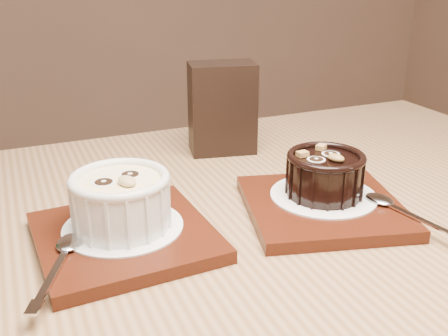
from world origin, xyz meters
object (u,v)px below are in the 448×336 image
(condiment_stand, at_px, (222,108))
(tray_right, at_px, (323,207))
(table, at_px, (219,308))
(ramekin_dark, at_px, (325,172))
(tray_left, at_px, (125,237))
(ramekin_white, at_px, (121,198))

(condiment_stand, bearing_deg, tray_right, -78.66)
(table, xyz_separation_m, condiment_stand, (0.09, 0.27, 0.16))
(ramekin_dark, bearing_deg, tray_left, 158.83)
(ramekin_white, height_order, tray_right, ramekin_white)
(table, distance_m, ramekin_dark, 0.20)
(condiment_stand, bearing_deg, tray_left, -127.58)
(tray_right, bearing_deg, ramekin_dark, 60.74)
(condiment_stand, bearing_deg, ramekin_dark, -76.31)
(ramekin_white, bearing_deg, table, -40.76)
(tray_right, relative_size, ramekin_dark, 1.91)
(ramekin_dark, height_order, condiment_stand, condiment_stand)
(tray_left, xyz_separation_m, condiment_stand, (0.19, 0.24, 0.06))
(tray_left, xyz_separation_m, tray_right, (0.24, 0.00, 0.00))
(ramekin_dark, distance_m, condiment_stand, 0.24)
(ramekin_white, distance_m, tray_right, 0.24)
(table, height_order, tray_left, tray_left)
(ramekin_dark, bearing_deg, condiment_stand, 79.35)
(tray_right, bearing_deg, tray_left, -179.89)
(table, xyz_separation_m, ramekin_dark, (0.15, 0.04, 0.14))
(ramekin_white, distance_m, ramekin_dark, 0.25)
(ramekin_dark, bearing_deg, table, 170.09)
(table, bearing_deg, ramekin_dark, 14.43)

